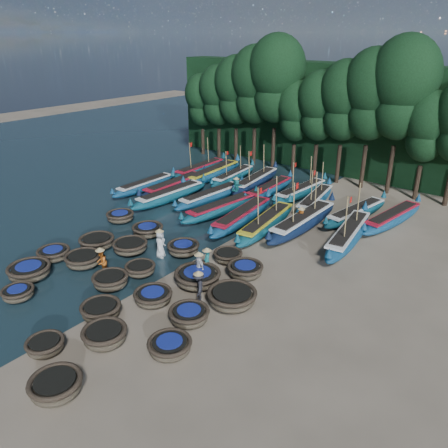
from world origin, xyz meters
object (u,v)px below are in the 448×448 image
Objects in this scene: long_boat_6 at (266,223)px; coracle_9 at (170,346)px; long_boat_16 at (356,213)px; fisherman_5 at (236,188)px; long_boat_17 at (392,218)px; coracle_14 at (189,315)px; coracle_18 at (198,277)px; fisherman_3 at (199,286)px; long_boat_8 at (348,235)px; coracle_24 at (245,270)px; long_boat_2 at (170,195)px; coracle_23 at (228,256)px; long_boat_15 at (315,200)px; long_boat_5 at (242,216)px; coracle_13 at (153,296)px; coracle_10 at (54,253)px; coracle_21 at (148,230)px; coracle_12 at (110,280)px; coracle_17 at (140,269)px; coracle_11 at (83,259)px; long_boat_12 at (256,181)px; coracle_4 at (56,386)px; coracle_8 at (105,335)px; long_boat_3 at (211,196)px; coracle_16 at (130,246)px; coracle_3 at (45,345)px; coracle_7 at (101,310)px; coracle_6 at (18,293)px; long_boat_1 at (175,186)px; fisherman_6 at (301,217)px; coracle_19 at (232,297)px; long_boat_10 at (213,173)px; long_boat_14 at (301,191)px; coracle_15 at (97,242)px; coracle_22 at (183,248)px; fisherman_1 at (207,260)px; long_boat_4 at (222,208)px; coracle_20 at (120,216)px; long_boat_11 at (233,176)px; long_boat_13 at (269,189)px; fisherman_0 at (160,243)px; fisherman_2 at (101,261)px; coracle_5 at (29,271)px.

coracle_9 is at bearing -81.52° from long_boat_6.
fisherman_5 is at bearing -158.50° from long_boat_16.
coracle_14 is at bearing -92.66° from long_boat_17.
coracle_18 is 1.50× the size of fisherman_3.
fisherman_3 is at bearing -114.55° from long_boat_8.
fisherman_3 is 14.96m from fisherman_5.
coracle_24 is 13.05m from long_boat_2.
coracle_23 is 11.08m from long_boat_2.
coracle_9 is 0.87× the size of coracle_18.
long_boat_5 is at bearing -120.48° from long_boat_15.
coracle_18 is (0.58, 2.71, 0.08)m from coracle_13.
coracle_10 is 1.10× the size of coracle_21.
coracle_12 is 0.27× the size of long_boat_5.
long_boat_8 is (10.89, 7.36, 0.16)m from coracle_21.
coracle_17 is at bearing -108.93° from long_boat_15.
long_boat_12 is (-0.36, 18.04, 0.13)m from coracle_11.
coracle_17 is at bearing 118.66° from coracle_4.
long_boat_3 is (-7.62, 16.16, 0.09)m from coracle_8.
long_boat_2 is at bearing 123.28° from coracle_4.
coracle_24 is 3.43m from fisherman_3.
coracle_8 is 9.21m from coracle_10.
coracle_17 is at bearing 123.93° from coracle_8.
long_boat_8 is (9.93, 9.68, 0.17)m from coracle_16.
long_boat_17 is (6.78, 22.69, 0.18)m from coracle_3.
coracle_7 is 17.64m from fisherman_5.
coracle_8 reaches higher than coracle_13.
coracle_4 is 7.71m from coracle_6.
long_boat_1 is 4.93× the size of fisherman_6.
coracle_6 is 10.90m from coracle_19.
coracle_10 is 0.88× the size of coracle_16.
long_boat_10 is 8.81m from long_boat_14.
coracle_15 is 5.60m from coracle_22.
coracle_16 is 0.34× the size of long_boat_15.
long_boat_4 is at bearing -162.38° from fisherman_1.
long_boat_4 is (-3.61, 13.60, 0.12)m from coracle_7.
coracle_20 is at bearing 138.25° from coracle_8.
long_boat_6 is at bearing -36.17° from long_boat_10.
long_boat_1 is 5.88m from long_boat_11.
long_boat_13 reaches higher than coracle_6.
coracle_14 is at bearing 3.80° from coracle_12.
coracle_4 reaches higher than coracle_22.
coracle_24 is 0.33× the size of long_boat_11.
coracle_17 is 0.99× the size of fisherman_0.
coracle_4 is 1.23× the size of fisherman_1.
fisherman_2 reaches higher than fisherman_6.
coracle_11 is 1.42× the size of fisherman_2.
coracle_5 is 11.44m from coracle_19.
long_boat_14 is at bearing 99.09° from coracle_18.
coracle_12 is 0.85× the size of coracle_18.
long_boat_11 reaches higher than long_boat_10.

